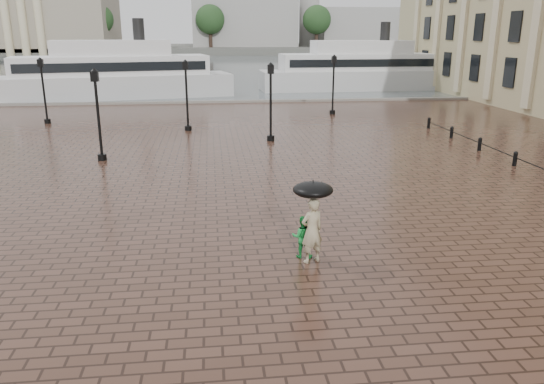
{
  "coord_description": "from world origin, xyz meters",
  "views": [
    {
      "loc": [
        -0.45,
        -16.85,
        6.2
      ],
      "look_at": [
        1.35,
        -1.09,
        1.4
      ],
      "focal_mm": 35.0,
      "sensor_mm": 36.0,
      "label": 1
    }
  ],
  "objects_px": {
    "child_pedestrian": "(302,237)",
    "ferry_near": "(113,74)",
    "ferry_far": "(360,70)",
    "street_lamps": "(193,95)",
    "adult_pedestrian": "(312,231)"
  },
  "relations": [
    {
      "from": "ferry_near",
      "to": "street_lamps",
      "type": "bearing_deg",
      "value": -79.3
    },
    {
      "from": "street_lamps",
      "to": "ferry_far",
      "type": "xyz_separation_m",
      "value": [
        17.75,
        24.32,
        -0.15
      ]
    },
    {
      "from": "adult_pedestrian",
      "to": "child_pedestrian",
      "type": "distance_m",
      "value": 0.52
    },
    {
      "from": "street_lamps",
      "to": "child_pedestrian",
      "type": "xyz_separation_m",
      "value": [
        3.61,
        -20.59,
        -1.7
      ]
    },
    {
      "from": "child_pedestrian",
      "to": "ferry_near",
      "type": "relative_size",
      "value": 0.05
    },
    {
      "from": "adult_pedestrian",
      "to": "ferry_near",
      "type": "relative_size",
      "value": 0.08
    },
    {
      "from": "adult_pedestrian",
      "to": "ferry_far",
      "type": "bearing_deg",
      "value": -130.26
    },
    {
      "from": "ferry_near",
      "to": "adult_pedestrian",
      "type": "bearing_deg",
      "value": -85.66
    },
    {
      "from": "street_lamps",
      "to": "child_pedestrian",
      "type": "bearing_deg",
      "value": -80.07
    },
    {
      "from": "adult_pedestrian",
      "to": "child_pedestrian",
      "type": "relative_size",
      "value": 1.51
    },
    {
      "from": "adult_pedestrian",
      "to": "ferry_far",
      "type": "distance_m",
      "value": 47.39
    },
    {
      "from": "ferry_near",
      "to": "ferry_far",
      "type": "xyz_separation_m",
      "value": [
        25.97,
        4.92,
        -0.06
      ]
    },
    {
      "from": "child_pedestrian",
      "to": "ferry_near",
      "type": "xyz_separation_m",
      "value": [
        -11.83,
        40.0,
        1.62
      ]
    },
    {
      "from": "ferry_near",
      "to": "ferry_far",
      "type": "distance_m",
      "value": 26.43
    },
    {
      "from": "street_lamps",
      "to": "adult_pedestrian",
      "type": "distance_m",
      "value": 21.34
    }
  ]
}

